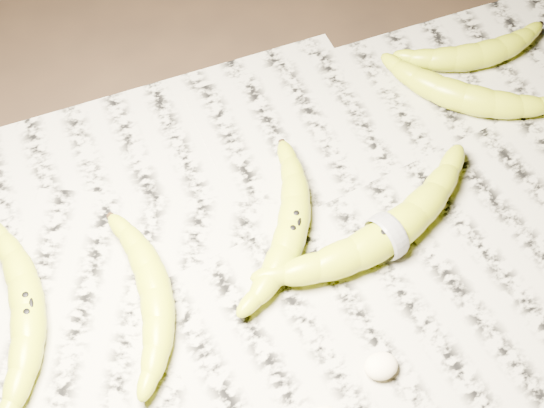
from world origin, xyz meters
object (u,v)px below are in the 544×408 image
object	(u,v)px
banana_left_a	(27,309)
banana_upper_a	(465,95)
banana_taped	(387,234)
banana_center	(292,226)
banana_upper_b	(478,53)
banana_left_b	(155,293)

from	to	relation	value
banana_left_a	banana_upper_a	bearing A→B (deg)	-73.06
banana_taped	banana_center	bearing A→B (deg)	137.39
banana_left_a	banana_center	xyz separation A→B (m)	(0.27, 0.01, -0.00)
banana_center	banana_upper_b	bearing A→B (deg)	-30.90
banana_center	banana_taped	xyz separation A→B (m)	(0.09, -0.04, 0.00)
banana_center	banana_upper_b	size ratio (longest dim) A/B	1.13
banana_center	banana_taped	world-z (taller)	banana_taped
banana_left_b	banana_upper_b	distance (m)	0.48
banana_upper_b	banana_left_b	bearing A→B (deg)	-153.41
banana_left_b	banana_center	xyz separation A→B (m)	(0.15, 0.03, 0.00)
banana_upper_a	banana_center	bearing A→B (deg)	-117.30
banana_left_b	banana_upper_a	distance (m)	0.41
banana_left_a	banana_upper_a	distance (m)	0.52
banana_upper_a	banana_taped	bearing A→B (deg)	-98.05
banana_taped	banana_left_a	bearing A→B (deg)	157.48
banana_upper_b	banana_upper_a	bearing A→B (deg)	-125.97
banana_center	banana_upper_a	bearing A→B (deg)	-36.80
banana_left_a	banana_taped	distance (m)	0.35
banana_left_a	banana_upper_a	xyz separation A→B (m)	(0.51, 0.11, 0.00)
banana_left_a	banana_taped	xyz separation A→B (m)	(0.35, -0.03, 0.00)
banana_left_a	banana_upper_b	bearing A→B (deg)	-68.59
banana_taped	banana_upper_a	size ratio (longest dim) A/B	1.32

